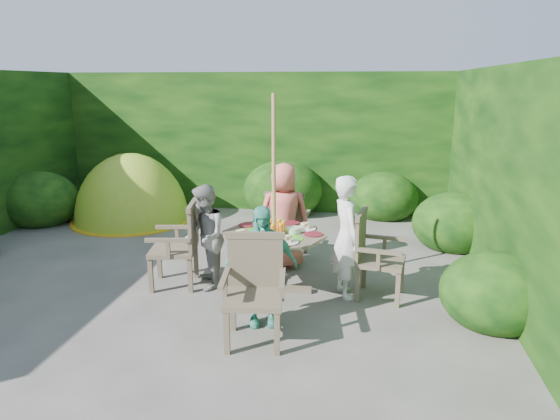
% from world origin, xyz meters
% --- Properties ---
extents(ground, '(60.00, 60.00, 0.00)m').
position_xyz_m(ground, '(0.00, 0.00, 0.00)').
color(ground, '#4E4B46').
rests_on(ground, ground).
extents(hedge_enclosure, '(9.00, 9.00, 2.50)m').
position_xyz_m(hedge_enclosure, '(0.00, 1.33, 1.25)').
color(hedge_enclosure, black).
rests_on(hedge_enclosure, ground).
extents(patio_table, '(1.21, 1.21, 0.82)m').
position_xyz_m(patio_table, '(1.08, -0.18, 0.58)').
color(patio_table, '#473D2E').
rests_on(patio_table, ground).
extents(parasol_pole, '(0.04, 0.04, 2.20)m').
position_xyz_m(parasol_pole, '(1.08, -0.18, 1.10)').
color(parasol_pole, olive).
rests_on(parasol_pole, ground).
extents(garden_chair_right, '(0.57, 0.62, 0.92)m').
position_xyz_m(garden_chair_right, '(2.18, -0.14, 0.49)').
color(garden_chair_right, '#473D2E').
rests_on(garden_chair_right, ground).
extents(garden_chair_left, '(0.60, 0.65, 0.95)m').
position_xyz_m(garden_chair_left, '(-0.02, -0.19, 0.51)').
color(garden_chair_left, '#473D2E').
rests_on(garden_chair_left, ground).
extents(garden_chair_back, '(0.57, 0.52, 0.90)m').
position_xyz_m(garden_chair_back, '(1.04, 0.92, 0.48)').
color(garden_chair_back, '#473D2E').
rests_on(garden_chair_back, ground).
extents(garden_chair_front, '(0.62, 0.57, 0.94)m').
position_xyz_m(garden_chair_front, '(1.09, -1.28, 0.50)').
color(garden_chair_front, '#473D2E').
rests_on(garden_chair_front, ground).
extents(child_right, '(0.48, 0.58, 1.35)m').
position_xyz_m(child_right, '(1.88, -0.16, 0.68)').
color(child_right, silver).
rests_on(child_right, ground).
extents(child_left, '(0.63, 0.71, 1.20)m').
position_xyz_m(child_left, '(0.28, -0.20, 0.60)').
color(child_left, gray).
rests_on(child_left, ground).
extents(child_back, '(0.74, 0.57, 1.35)m').
position_xyz_m(child_back, '(1.06, 0.62, 0.68)').
color(child_back, '#D56557').
rests_on(child_back, ground).
extents(child_front, '(0.75, 0.46, 1.19)m').
position_xyz_m(child_front, '(1.09, -0.98, 0.60)').
color(child_front, '#4CB39B').
rests_on(child_front, ground).
extents(dome_tent, '(2.16, 2.16, 2.32)m').
position_xyz_m(dome_tent, '(-1.88, 2.39, 0.00)').
color(dome_tent, '#85B522').
rests_on(dome_tent, ground).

